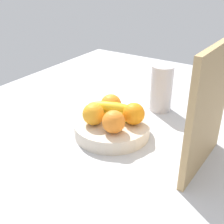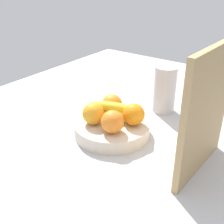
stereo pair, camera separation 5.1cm
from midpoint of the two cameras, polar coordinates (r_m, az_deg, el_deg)
ground_plane at (r=102.84cm, az=1.74°, el=-4.85°), size 180.00×140.00×3.00cm
fruit_bowl at (r=100.16cm, az=1.45°, el=-3.24°), size 26.05×26.05×4.64cm
orange_front_left at (r=91.65cm, az=1.68°, el=-1.98°), size 7.46×7.46×7.46cm
orange_front_right at (r=96.63cm, az=5.78°, el=-0.49°), size 7.46×7.46×7.46cm
orange_center at (r=102.94cm, az=1.41°, el=1.45°), size 7.46×7.46×7.46cm
orange_back_left at (r=96.70cm, az=-2.19°, el=-0.34°), size 7.46×7.46×7.46cm
banana_bunch at (r=99.90cm, az=1.68°, el=0.21°), size 9.10×18.45×6.20cm
cutting_board at (r=80.96cm, az=19.71°, el=-0.13°), size 28.05×3.06×36.00cm
thermos_tumbler at (r=115.74cm, az=11.57°, el=4.35°), size 8.69×8.69×18.48cm
jar_lid at (r=120.50cm, az=5.16°, el=1.27°), size 6.76×6.76×1.29cm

